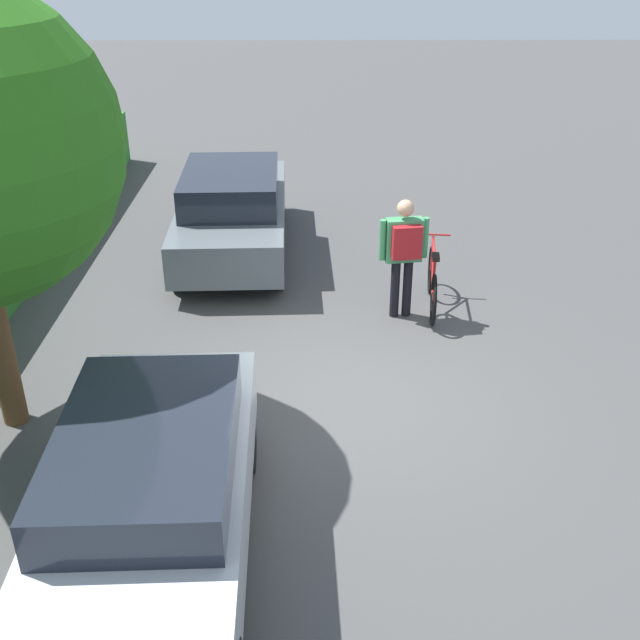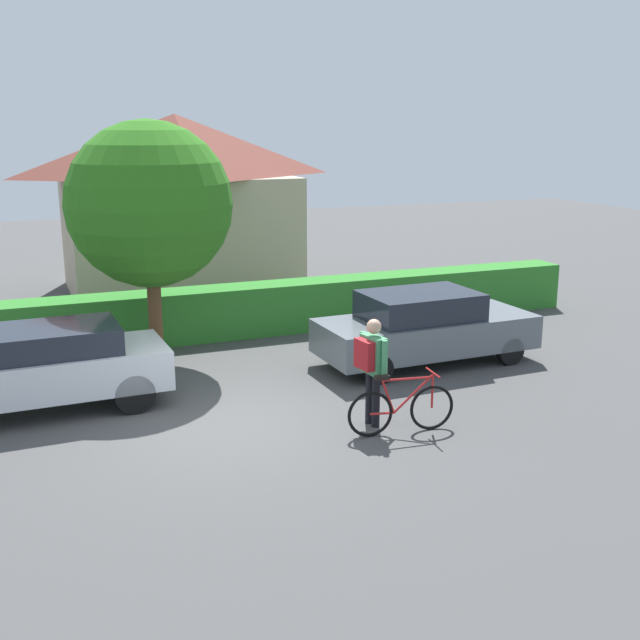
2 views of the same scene
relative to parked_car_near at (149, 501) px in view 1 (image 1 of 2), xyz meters
The scene contains 5 objects.
ground_plane 3.27m from the parked_car_near, 33.30° to the right, with size 60.00×60.00×0.00m, color #434343.
parked_car_near is the anchor object (origin of this frame).
parked_car_far 7.22m from the parked_car_near, ahead, with size 4.42×1.88×1.46m.
bicycle 5.97m from the parked_car_near, 31.20° to the right, with size 1.74×0.50×0.97m.
person_rider 5.47m from the parked_car_near, 28.53° to the right, with size 0.40×0.69×1.74m.
Camera 1 is at (-7.59, 0.34, 5.09)m, focal length 42.87 mm.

